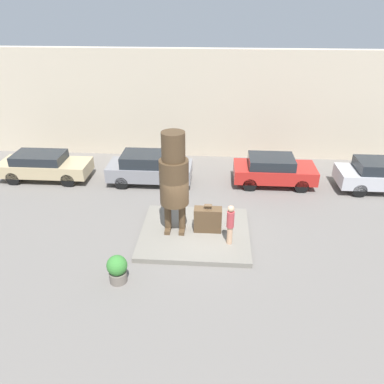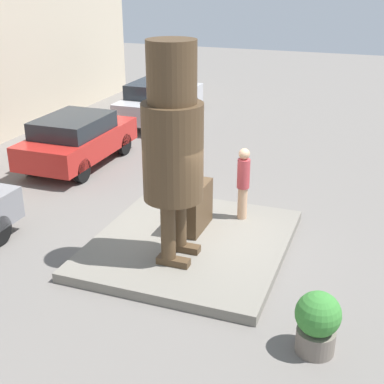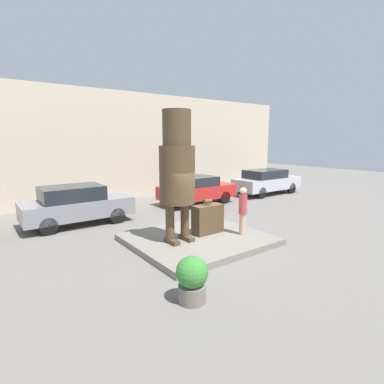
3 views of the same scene
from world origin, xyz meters
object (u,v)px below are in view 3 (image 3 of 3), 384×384
Objects in this scene: tourist at (243,209)px; planter_pot at (192,278)px; giant_suitcase at (208,219)px; statue_figure at (177,166)px; parked_car_red at (196,189)px; parked_car_silver at (267,181)px; parked_car_grey at (77,204)px.

planter_pot is at bearing -149.87° from tourist.
statue_figure is at bearing -177.16° from giant_suitcase.
giant_suitcase is at bearing 46.02° from planter_pot.
parked_car_red is (2.36, 5.77, -0.30)m from tourist.
tourist is 6.24m from parked_car_red.
statue_figure reaches higher than parked_car_silver.
parked_car_red is (4.57, 4.98, -1.85)m from statue_figure.
statue_figure is 5.39m from parked_car_grey.
tourist reaches higher than giant_suitcase.
parked_car_red is at bearing 176.75° from parked_car_silver.
parked_car_red is at bearing 2.42° from parked_car_grey.
statue_figure is at bearing -155.17° from parked_car_silver.
statue_figure reaches higher than parked_car_red.
parked_car_silver is (8.75, 4.60, 0.13)m from giant_suitcase.
giant_suitcase is 0.28× the size of parked_car_grey.
parked_car_silver is at bearing 34.72° from tourist.
parked_car_grey is (-3.23, 4.64, 0.14)m from giant_suitcase.
parked_car_red is at bearing 52.16° from planter_pot.
parked_car_grey is at bearing 91.75° from planter_pot.
giant_suitcase is at bearing 135.70° from tourist.
planter_pot is (-1.65, -3.03, -2.13)m from statue_figure.
parked_car_silver is (11.97, -0.04, -0.01)m from parked_car_grey.
parked_car_silver is (7.87, 5.45, -0.27)m from tourist.
statue_figure is 2.81m from tourist.
parked_car_grey reaches higher than giant_suitcase.
statue_figure is at bearing 160.37° from tourist.
giant_suitcase is at bearing -152.26° from parked_car_silver.
planter_pot is at bearing -133.98° from giant_suitcase.
parked_car_grey is 11.97m from parked_car_silver.
planter_pot is (-3.87, -2.24, -0.58)m from tourist.
tourist is 0.39× the size of parked_car_grey.
tourist reaches higher than parked_car_red.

